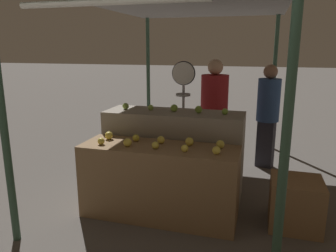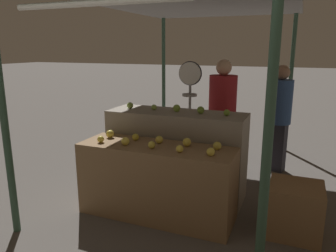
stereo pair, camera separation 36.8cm
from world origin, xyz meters
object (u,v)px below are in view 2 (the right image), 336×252
at_px(person_customer_left, 280,111).
at_px(wooden_crate_side, 295,209).
at_px(produce_scale, 190,93).
at_px(person_vendor_at_scale, 222,110).

bearing_deg(person_customer_left, wooden_crate_side, 117.86).
xyz_separation_m(produce_scale, wooden_crate_side, (1.44, -0.99, -0.96)).
xyz_separation_m(person_vendor_at_scale, person_customer_left, (0.75, 0.41, -0.04)).
height_order(person_vendor_at_scale, person_customer_left, person_vendor_at_scale).
xyz_separation_m(produce_scale, person_customer_left, (1.13, 0.75, -0.30)).
relative_size(produce_scale, person_customer_left, 1.04).
height_order(person_vendor_at_scale, wooden_crate_side, person_vendor_at_scale).
xyz_separation_m(produce_scale, person_vendor_at_scale, (0.38, 0.34, -0.27)).
bearing_deg(wooden_crate_side, person_customer_left, 99.92).
distance_m(person_customer_left, wooden_crate_side, 1.88).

